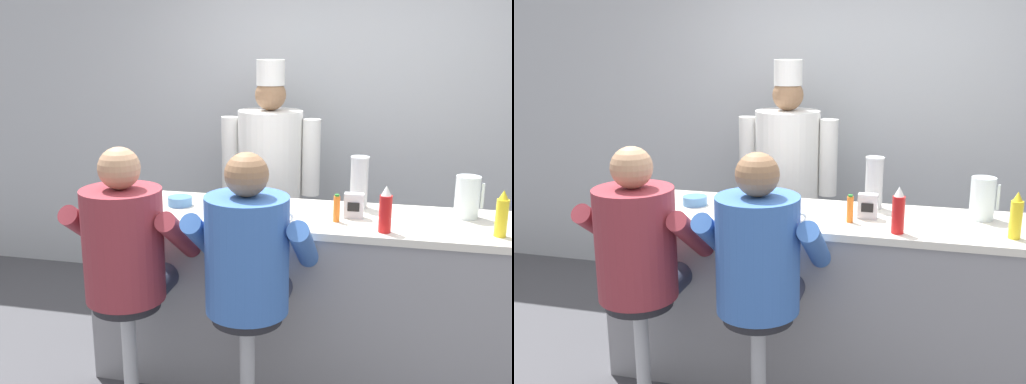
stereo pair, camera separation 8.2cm
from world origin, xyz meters
TOP-DOWN VIEW (x-y plane):
  - wall_back at (0.00, 1.72)m, footprint 10.00×0.06m
  - diner_counter at (0.00, 0.33)m, footprint 2.61×0.65m
  - ketchup_bottle_red at (0.34, 0.10)m, footprint 0.06×0.06m
  - mustard_bottle_yellow at (0.90, 0.16)m, footprint 0.06×0.06m
  - hot_sauce_bottle_orange at (0.09, 0.22)m, footprint 0.04×0.04m
  - water_pitcher_clear at (0.77, 0.46)m, footprint 0.15×0.13m
  - breakfast_plate at (-1.08, 0.21)m, footprint 0.27×0.27m
  - cereal_bowl at (-0.84, 0.34)m, footprint 0.14×0.14m
  - coffee_mug_white at (-0.20, 0.10)m, footprint 0.14×0.09m
  - cup_stack_steel at (0.18, 0.54)m, footprint 0.11×0.11m
  - napkin_dispenser_chrome at (0.17, 0.32)m, footprint 0.11×0.06m
  - diner_seated_maroon at (-0.91, -0.24)m, footprint 0.61×0.60m
  - diner_seated_blue at (-0.28, -0.24)m, footprint 0.61×0.60m
  - cook_in_whites_near at (-0.48, 1.21)m, footprint 0.71×0.45m

SIDE VIEW (x-z plane):
  - diner_counter at x=0.00m, z-range 0.00..1.00m
  - diner_seated_maroon at x=-0.91m, z-range 0.18..1.63m
  - diner_seated_blue at x=-0.28m, z-range 0.18..1.63m
  - cook_in_whites_near at x=-0.48m, z-range 0.09..1.90m
  - breakfast_plate at x=-1.08m, z-range 0.99..1.04m
  - cereal_bowl at x=-0.84m, z-range 1.00..1.05m
  - coffee_mug_white at x=-0.20m, z-range 1.00..1.08m
  - napkin_dispenser_chrome at x=0.17m, z-range 1.00..1.13m
  - hot_sauce_bottle_orange at x=0.09m, z-range 0.99..1.15m
  - mustard_bottle_yellow at x=0.90m, z-range 0.99..1.23m
  - ketchup_bottle_red at x=0.34m, z-range 0.99..1.23m
  - water_pitcher_clear at x=0.77m, z-range 1.00..1.23m
  - cup_stack_steel at x=0.18m, z-range 1.00..1.30m
  - wall_back at x=0.00m, z-range 0.00..2.70m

